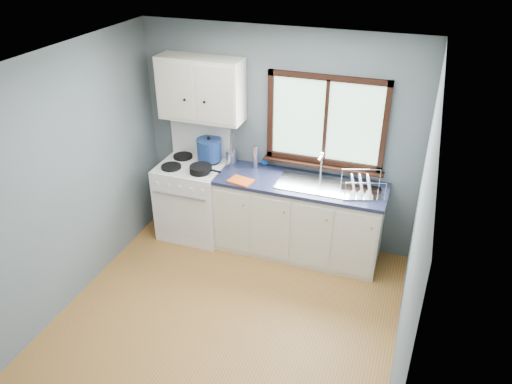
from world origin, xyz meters
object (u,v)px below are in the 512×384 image
(gas_range, at_px, (194,197))
(dish_rack, at_px, (362,188))
(thermos, at_px, (255,157))
(stockpot, at_px, (209,149))
(sink, at_px, (316,190))
(base_cabinets, at_px, (298,221))
(utensil_crock, at_px, (232,157))
(skillet, at_px, (201,168))

(gas_range, distance_m, dish_rack, 2.03)
(thermos, bearing_deg, stockpot, -175.41)
(sink, bearing_deg, stockpot, 174.39)
(sink, bearing_deg, base_cabinets, 179.87)
(base_cabinets, xyz_separation_m, dish_rack, (0.67, -0.03, 0.57))
(gas_range, height_order, base_cabinets, gas_range)
(stockpot, xyz_separation_m, thermos, (0.55, 0.04, -0.03))
(gas_range, bearing_deg, stockpot, 41.06)
(base_cabinets, bearing_deg, dish_rack, -2.78)
(base_cabinets, distance_m, dish_rack, 0.88)
(gas_range, relative_size, stockpot, 3.63)
(stockpot, height_order, dish_rack, stockpot)
(base_cabinets, xyz_separation_m, utensil_crock, (-0.88, 0.19, 0.60))
(base_cabinets, relative_size, dish_rack, 3.67)
(skillet, distance_m, dish_rack, 1.78)
(base_cabinets, distance_m, thermos, 0.89)
(utensil_crock, relative_size, dish_rack, 0.83)
(gas_range, distance_m, thermos, 0.94)
(skillet, relative_size, stockpot, 1.04)
(skillet, height_order, stockpot, stockpot)
(skillet, relative_size, utensil_crock, 0.94)
(base_cabinets, bearing_deg, gas_range, -179.18)
(gas_range, relative_size, dish_rack, 2.70)
(skillet, distance_m, stockpot, 0.31)
(dish_rack, bearing_deg, sink, 159.06)
(gas_range, relative_size, skillet, 3.49)
(utensil_crock, bearing_deg, dish_rack, -8.09)
(utensil_crock, bearing_deg, stockpot, -167.23)
(stockpot, distance_m, thermos, 0.56)
(skillet, bearing_deg, utensil_crock, 60.73)
(base_cabinets, xyz_separation_m, sink, (0.18, -0.00, 0.45))
(base_cabinets, bearing_deg, utensil_crock, 167.95)
(stockpot, distance_m, dish_rack, 1.81)
(gas_range, distance_m, sink, 1.53)
(base_cabinets, bearing_deg, sink, -0.13)
(gas_range, relative_size, utensil_crock, 3.27)
(utensil_crock, xyz_separation_m, dish_rack, (1.55, -0.22, -0.03))
(base_cabinets, distance_m, skillet, 1.26)
(base_cabinets, xyz_separation_m, skillet, (-1.11, -0.17, 0.58))
(utensil_crock, bearing_deg, base_cabinets, -12.05)
(gas_range, xyz_separation_m, thermos, (0.72, 0.19, 0.56))
(sink, xyz_separation_m, dish_rack, (0.49, -0.03, 0.12))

